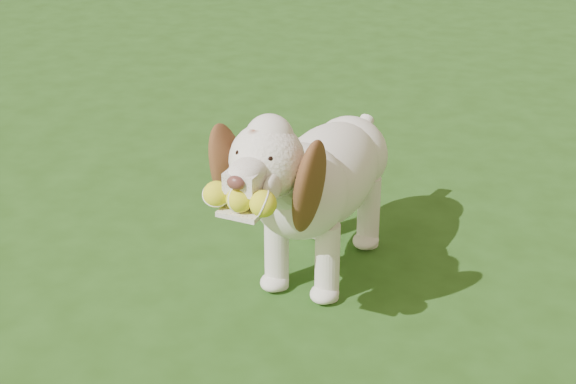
# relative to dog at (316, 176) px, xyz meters

# --- Properties ---
(ground) EXTENTS (80.00, 80.00, 0.00)m
(ground) POSITION_rel_dog_xyz_m (-0.09, -0.07, -0.46)
(ground) COLOR #214513
(ground) RESTS_ON ground
(dog) EXTENTS (0.58, 1.33, 0.87)m
(dog) POSITION_rel_dog_xyz_m (0.00, 0.00, 0.00)
(dog) COLOR silver
(dog) RESTS_ON ground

